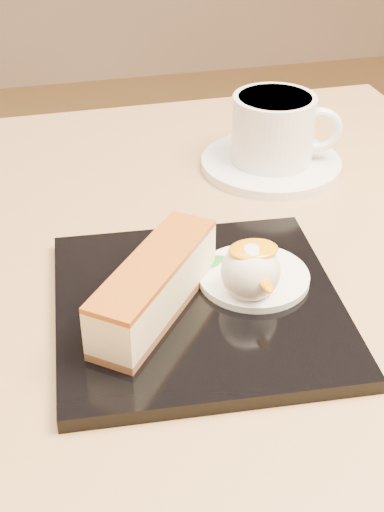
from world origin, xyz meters
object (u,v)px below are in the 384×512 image
object	(u,v)px
coffee_cup	(275,128)
cheesecake	(155,286)
dessert_plate	(198,306)
table	(141,428)
ice_cream_scoop	(251,271)
saucer	(271,163)

from	to	relation	value
coffee_cup	cheesecake	bearing A→B (deg)	-109.81
dessert_plate	coffee_cup	xyz separation A→B (m)	(0.14, 0.22, 0.04)
table	cheesecake	size ratio (longest dim) A/B	5.93
dessert_plate	cheesecake	size ratio (longest dim) A/B	1.63
dessert_plate	cheesecake	world-z (taller)	cheesecake
table	ice_cream_scoop	bearing A→B (deg)	-24.13
dessert_plate	coffee_cup	distance (m)	0.27
saucer	coffee_cup	world-z (taller)	coffee_cup
saucer	ice_cream_scoop	bearing A→B (deg)	-113.17
cheesecake	ice_cream_scoop	bearing A→B (deg)	-51.48
table	cheesecake	distance (m)	0.19
table	dessert_plate	size ratio (longest dim) A/B	3.64
ice_cream_scoop	dessert_plate	bearing A→B (deg)	172.87
ice_cream_scoop	coffee_cup	size ratio (longest dim) A/B	0.40
table	saucer	bearing A→B (deg)	46.00
cheesecake	dessert_plate	bearing A→B (deg)	-43.35
cheesecake	coffee_cup	size ratio (longest dim) A/B	1.18
cheesecake	saucer	world-z (taller)	cheesecake
dessert_plate	ice_cream_scoop	world-z (taller)	ice_cream_scoop
table	dessert_plate	distance (m)	0.17
table	cheesecake	bearing A→B (deg)	-73.86
dessert_plate	coffee_cup	bearing A→B (deg)	57.91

